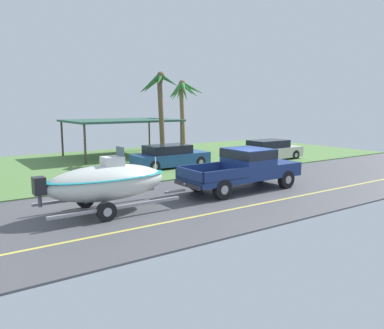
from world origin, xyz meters
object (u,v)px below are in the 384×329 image
at_px(boat_on_trailer, 107,182).
at_px(palm_tree_near_right, 183,96).
at_px(palm_tree_near_left, 159,93).
at_px(carport_awning, 121,121).
at_px(pickup_truck_towing, 247,166).
at_px(parked_sedan_near, 270,150).
at_px(parked_sedan_far, 170,157).

relative_size(boat_on_trailer, palm_tree_near_right, 1.00).
xyz_separation_m(boat_on_trailer, palm_tree_near_left, (7.82, 9.96, 3.38)).
xyz_separation_m(palm_tree_near_left, palm_tree_near_right, (4.41, 3.87, -0.03)).
xyz_separation_m(carport_awning, palm_tree_near_right, (5.70, 0.67, 1.87)).
xyz_separation_m(pickup_truck_towing, boat_on_trailer, (-6.59, -0.00, 0.05)).
bearing_deg(palm_tree_near_left, palm_tree_near_right, 41.28).
relative_size(pickup_truck_towing, palm_tree_near_left, 1.00).
distance_m(boat_on_trailer, parked_sedan_near, 15.12).
bearing_deg(parked_sedan_far, parked_sedan_near, -8.68).
height_order(parked_sedan_far, palm_tree_near_left, palm_tree_near_left).
height_order(boat_on_trailer, palm_tree_near_right, palm_tree_near_right).
bearing_deg(carport_awning, boat_on_trailer, -116.40).
xyz_separation_m(pickup_truck_towing, palm_tree_near_left, (1.23, 9.96, 3.43)).
bearing_deg(palm_tree_near_left, boat_on_trailer, -128.14).
height_order(parked_sedan_near, palm_tree_near_right, palm_tree_near_right).
xyz_separation_m(boat_on_trailer, parked_sedan_near, (13.96, 5.81, -0.39)).
relative_size(carport_awning, palm_tree_near_right, 1.34).
distance_m(parked_sedan_near, palm_tree_near_left, 8.32).
xyz_separation_m(carport_awning, palm_tree_near_left, (1.29, -3.20, 1.90)).
relative_size(parked_sedan_near, parked_sedan_far, 0.99).
bearing_deg(palm_tree_near_right, pickup_truck_towing, -112.20).
bearing_deg(pickup_truck_towing, boat_on_trailer, -180.00).
relative_size(pickup_truck_towing, palm_tree_near_right, 1.03).
distance_m(pickup_truck_towing, carport_awning, 13.25).
bearing_deg(parked_sedan_far, boat_on_trailer, -134.47).
bearing_deg(pickup_truck_towing, palm_tree_near_right, 67.80).
bearing_deg(palm_tree_near_right, parked_sedan_far, -128.22).
bearing_deg(palm_tree_near_left, parked_sedan_near, -34.08).
relative_size(parked_sedan_far, palm_tree_near_right, 0.81).
distance_m(pickup_truck_towing, parked_sedan_near, 9.39).
relative_size(pickup_truck_towing, boat_on_trailer, 1.03).
xyz_separation_m(boat_on_trailer, carport_awning, (6.53, 13.16, 1.48)).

